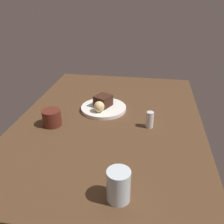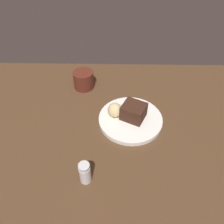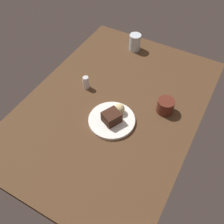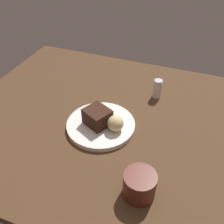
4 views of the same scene
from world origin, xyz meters
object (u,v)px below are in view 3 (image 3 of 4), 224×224
Objects in this scene: bread_roll at (119,109)px; water_glass at (135,42)px; coffee_cup at (165,106)px; chocolate_cake_slice at (112,117)px; dessert_plate at (112,120)px; salt_shaker at (86,83)px.

bread_roll is 0.51× the size of water_glass.
bread_roll is 22.62cm from coffee_cup.
chocolate_cake_slice is 0.92× the size of coffee_cup.
dessert_plate is 2.93× the size of chocolate_cake_slice.
bread_roll is at bearing -54.85° from coffee_cup.
chocolate_cake_slice is at bearing 15.33° from water_glass.
dessert_plate is 27.09cm from coffee_cup.
coffee_cup is (-13.02, 18.49, -0.62)cm from bread_roll.
bread_roll is at bearing 71.84° from salt_shaker.
dessert_plate is at bearing 15.21° from water_glass.
chocolate_cake_slice is 1.48× the size of bread_roll.
water_glass is at bearing -162.11° from bread_roll.
bread_roll is 25.39cm from salt_shaker.
bread_roll is at bearing 168.75° from dessert_plate.
water_glass reaches higher than coffee_cup.
dessert_plate is 58.39cm from water_glass.
dessert_plate is at bearing -46.61° from coffee_cup.
salt_shaker reaches higher than chocolate_cake_slice.
dessert_plate is 6.55cm from bread_roll.
chocolate_cake_slice is at bearing -44.66° from coffee_cup.
water_glass is 1.22× the size of coffee_cup.
coffee_cup is at bearing 135.34° from chocolate_cake_slice.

